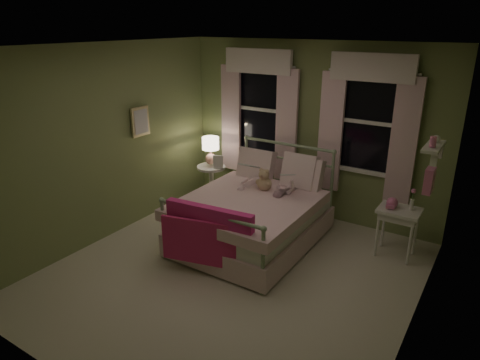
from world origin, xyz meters
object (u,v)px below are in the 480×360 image
Objects in this scene: child_right at (288,174)px; nightstand_left at (211,180)px; child_left at (253,164)px; bed at (254,216)px; teddy_bear at (264,181)px; nightstand_right at (399,216)px; table_lamp at (211,148)px.

child_right is 1.03× the size of nightstand_left.
child_left is 1.16× the size of nightstand_left.
child_left reaches higher than bed.
nightstand_left is at bearing -16.78° from child_left.
bed is 0.50m from teddy_bear.
child_left is at bearing 123.42° from bed.
nightstand_left is at bearing 178.25° from nightstand_right.
teddy_bear is 0.50× the size of nightstand_left.
bed is 4.55× the size of table_lamp.
child_left is (-0.29, 0.43, 0.57)m from bed.
child_left is 1.15m from nightstand_left.
child_right reaches higher than nightstand_left.
child_left is 1.69× the size of table_lamp.
child_right is at bearing 29.50° from teddy_bear.
teddy_bear is at bearing -20.69° from table_lamp.
bed is at bearing -30.74° from nightstand_left.
child_right reaches higher than table_lamp.
nightstand_left is at bearing 159.31° from teddy_bear.
child_right is 2.07× the size of teddy_bear.
teddy_bear is (0.28, -0.16, -0.16)m from child_left.
child_left is at bearing 150.50° from teddy_bear.
table_lamp is at bearing -16.78° from child_left.
child_right is (0.27, 0.43, 0.53)m from bed.
nightstand_right is at bearing 12.50° from teddy_bear.
nightstand_right is (2.97, -0.09, 0.13)m from nightstand_left.
table_lamp is at bearing 159.31° from teddy_bear.
bed is 1.84m from nightstand_right.
nightstand_left is at bearing -7.30° from child_right.
bed is at bearing 61.89° from child_right.
bed is 0.77m from child_left.
bed is 0.74m from child_right.
nightstand_right is (1.71, 0.66, 0.17)m from bed.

